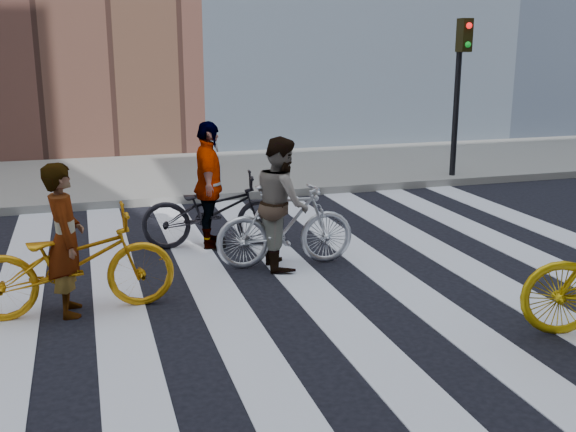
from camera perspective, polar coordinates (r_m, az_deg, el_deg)
name	(u,v)px	position (r m, az deg, el deg)	size (l,w,h in m)	color
ground	(359,289)	(8.07, 6.01, -6.15)	(100.00, 100.00, 0.00)	black
sidewalk_far	(227,172)	(15.00, -5.21, 3.71)	(100.00, 5.00, 0.15)	gray
zebra_crosswalk	(359,288)	(8.07, 6.01, -6.11)	(8.25, 10.00, 0.01)	silver
traffic_signal	(460,72)	(14.34, 14.38, 11.72)	(0.22, 0.42, 3.33)	black
bike_yellow_left	(72,263)	(7.51, -17.81, -3.79)	(0.75, 2.14, 1.13)	orange
bike_silver_mid	(285,225)	(8.69, -0.23, -0.80)	(0.51, 1.81, 1.09)	silver
bike_dark_rear	(213,211)	(9.58, -6.34, 0.43)	(0.70, 2.01, 1.06)	black
rider_left	(65,240)	(7.44, -18.34, -1.92)	(0.60, 0.39, 1.64)	slate
rider_mid	(282,203)	(8.60, -0.55, 1.13)	(0.83, 0.64, 1.70)	slate
rider_rear	(209,186)	(9.49, -6.70, 2.58)	(1.05, 0.44, 1.80)	slate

